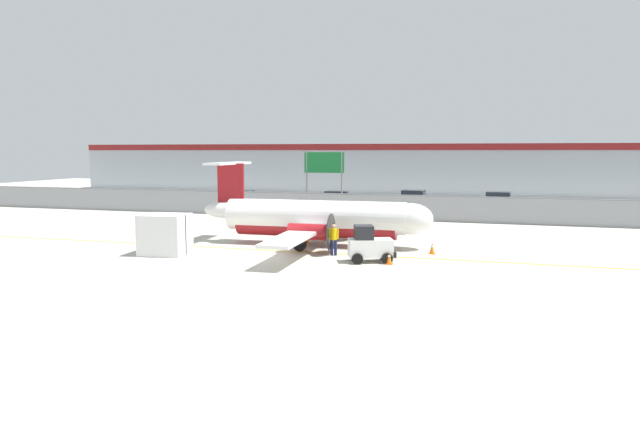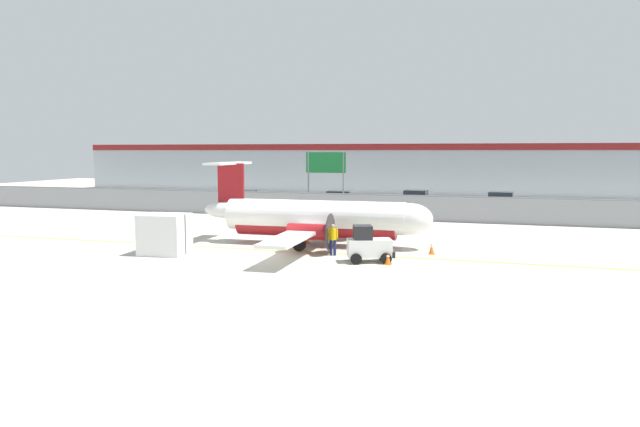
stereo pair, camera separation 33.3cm
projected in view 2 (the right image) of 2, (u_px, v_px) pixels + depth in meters
ground_plane at (277, 251)px, 32.19m from camera, size 140.00×140.00×0.01m
perimeter_fence at (347, 205)px, 47.28m from camera, size 98.00×0.10×2.10m
parking_lot_strip at (374, 205)px, 58.34m from camera, size 98.00×17.00×0.12m
background_building at (402, 169)px, 75.57m from camera, size 91.00×8.10×6.50m
commuter_airplane at (319, 219)px, 33.84m from camera, size 14.14×16.04×4.92m
baggage_tug at (368, 245)px, 28.81m from camera, size 2.57×2.02×1.88m
ground_crew_worker at (333, 238)px, 30.63m from camera, size 0.55×0.40×1.70m
cargo_container at (165, 234)px, 31.00m from camera, size 2.57×2.21×2.20m
traffic_cone_near_left at (432, 248)px, 31.09m from camera, size 0.36×0.36×0.64m
traffic_cone_near_right at (307, 238)px, 34.83m from camera, size 0.36×0.36×0.64m
traffic_cone_far_left at (388, 258)px, 28.26m from camera, size 0.36×0.36×0.64m
parked_car_0 at (245, 198)px, 57.16m from camera, size 4.23×2.05×1.58m
parked_car_1 at (337, 199)px, 56.00m from camera, size 4.35×2.34×1.58m
parked_car_2 at (417, 198)px, 57.07m from camera, size 4.33×2.29×1.58m
parked_car_3 at (502, 200)px, 54.56m from camera, size 4.35×2.33×1.58m
highway_sign at (326, 168)px, 49.80m from camera, size 3.60×0.14×5.50m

